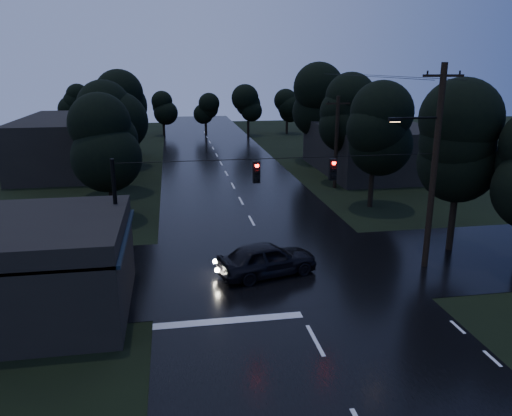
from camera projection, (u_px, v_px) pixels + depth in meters
name	position (u px, v px, depth m)	size (l,w,h in m)	color
main_road	(233.00, 186.00, 42.23)	(12.00, 120.00, 0.02)	black
cross_street	(277.00, 268.00, 25.18)	(60.00, 9.00, 0.02)	black
building_far_right	(373.00, 148.00, 47.65)	(10.00, 14.00, 4.40)	black
building_far_left	(78.00, 143.00, 48.78)	(10.00, 16.00, 5.00)	black
utility_pole_main	(433.00, 165.00, 23.96)	(3.50, 0.30, 10.00)	black
utility_pole_far	(336.00, 141.00, 40.59)	(2.00, 0.30, 7.50)	black
anchor_pole_left	(117.00, 225.00, 22.20)	(0.18, 0.18, 6.00)	black
span_signals	(294.00, 170.00, 22.86)	(15.00, 0.37, 1.12)	black
tree_corner_near	(461.00, 142.00, 26.07)	(4.48, 4.48, 9.44)	black
tree_left_a	(107.00, 140.00, 31.76)	(3.92, 3.92, 8.26)	black
tree_left_b	(111.00, 121.00, 39.14)	(4.20, 4.20, 8.85)	black
tree_left_c	(115.00, 106.00, 48.42)	(4.48, 4.48, 9.44)	black
tree_right_a	(375.00, 129.00, 34.54)	(4.20, 4.20, 8.85)	black
tree_right_b	(345.00, 113.00, 42.11)	(4.48, 4.48, 9.44)	black
tree_right_c	(318.00, 100.00, 51.58)	(4.76, 4.76, 10.03)	black
car	(267.00, 259.00, 24.15)	(1.97, 4.89, 1.67)	black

